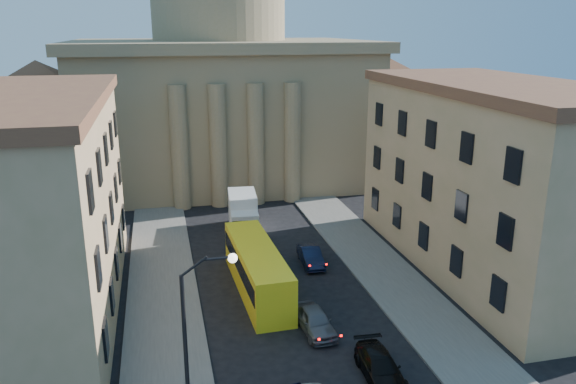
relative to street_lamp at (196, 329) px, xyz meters
name	(u,v)px	position (x,y,z in m)	size (l,w,h in m)	color
sidewalk_left	(164,325)	(-1.53, 10.00, -5.21)	(5.00, 60.00, 0.15)	#575550
sidewalk_right	(408,297)	(15.47, 10.00, -5.21)	(5.00, 60.00, 0.15)	#575550
church	(221,83)	(6.97, 47.47, 6.59)	(68.02, 28.76, 36.60)	#80714F
building_left	(20,208)	(-10.03, 14.00, 2.14)	(11.60, 26.60, 14.70)	tan
building_right	(494,177)	(23.97, 14.00, 2.14)	(11.60, 26.60, 14.70)	tan
street_lamp	(196,329)	(0.00, 0.00, 0.00)	(2.62, 0.44, 8.83)	black
car_right_mid	(380,367)	(9.89, 1.61, -4.59)	(1.94, 4.78, 1.39)	black
car_right_far	(315,321)	(7.77, 7.20, -4.53)	(1.78, 4.43, 1.51)	#54555A
car_right_distant	(311,256)	(10.29, 17.38, -4.57)	(1.52, 4.35, 1.43)	black
city_bus	(257,268)	(5.23, 13.67, -3.48)	(3.17, 12.01, 3.36)	yellow
box_truck	(243,214)	(6.18, 26.30, -3.63)	(3.04, 6.55, 3.49)	silver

